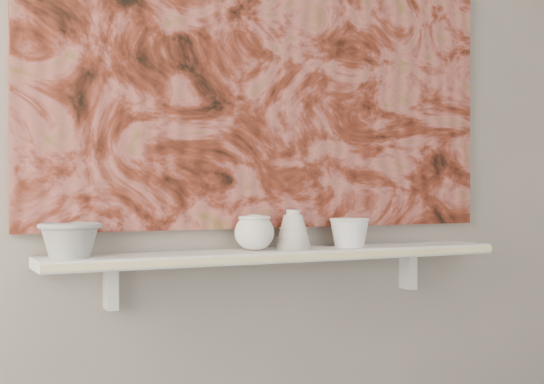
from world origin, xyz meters
TOP-DOWN VIEW (x-y plane):
  - wall_back at (0.00, 1.60)m, footprint 3.60×0.00m
  - shelf at (0.00, 1.51)m, footprint 1.40×0.18m
  - shelf_stripe at (0.00, 1.41)m, footprint 1.40×0.01m
  - bracket_left at (-0.49, 1.57)m, footprint 0.03×0.06m
  - bracket_right at (0.49, 1.57)m, footprint 0.03×0.06m
  - painting at (0.00, 1.59)m, footprint 1.50×0.02m
  - house_motif at (0.45, 1.57)m, footprint 0.09×0.00m
  - bowl_grey at (-0.61, 1.51)m, footprint 0.20×0.20m
  - cup_cream at (-0.09, 1.51)m, footprint 0.14×0.14m
  - bell_vessel at (0.03, 1.51)m, footprint 0.14×0.14m
  - bowl_white at (0.23, 1.51)m, footprint 0.14×0.14m

SIDE VIEW (x-z plane):
  - bracket_left at x=-0.49m, z-range 0.78..0.90m
  - bracket_right at x=0.49m, z-range 0.78..0.90m
  - shelf at x=0.00m, z-range 0.90..0.93m
  - shelf_stripe at x=0.00m, z-range 0.91..0.92m
  - bowl_white at x=0.23m, z-range 0.93..1.02m
  - bowl_grey at x=-0.61m, z-range 0.93..1.02m
  - cup_cream at x=-0.09m, z-range 0.93..1.03m
  - bell_vessel at x=0.03m, z-range 0.93..1.05m
  - house_motif at x=0.45m, z-range 1.19..1.27m
  - wall_back at x=0.00m, z-range -0.45..3.15m
  - painting at x=0.00m, z-range 0.99..2.09m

